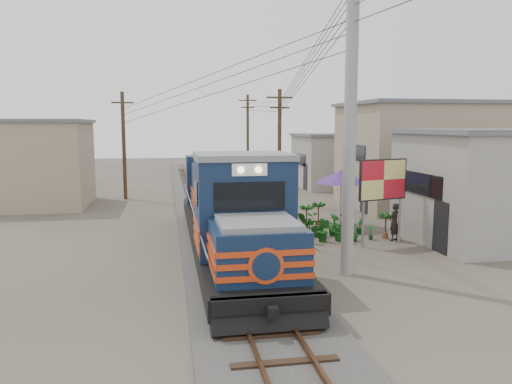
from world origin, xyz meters
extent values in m
plane|color=#473F35|center=(0.00, 0.00, 0.00)|extent=(120.00, 120.00, 0.00)
cube|color=#595651|center=(0.00, 10.00, 0.08)|extent=(3.60, 70.00, 0.16)
cube|color=#51331E|center=(-0.54, 10.00, 0.26)|extent=(0.08, 70.00, 0.12)
cube|color=#51331E|center=(0.54, 10.00, 0.26)|extent=(0.08, 70.00, 0.12)
cube|color=black|center=(0.00, 2.75, 0.76)|extent=(2.84, 15.67, 0.54)
cube|color=black|center=(0.00, -2.15, 0.47)|extent=(2.15, 3.13, 0.64)
cube|color=black|center=(0.00, 7.64, 0.47)|extent=(2.15, 3.13, 0.64)
cube|color=#11213F|center=(0.00, -3.32, 1.59)|extent=(2.33, 2.35, 1.47)
cube|color=#11213F|center=(0.00, -0.88, 2.38)|extent=(2.78, 2.55, 3.04)
cube|color=slate|center=(0.00, -0.88, 3.94)|extent=(2.84, 2.67, 0.18)
cube|color=black|center=(0.00, -2.16, 2.91)|extent=(1.99, 0.06, 0.78)
cube|color=white|center=(0.00, -2.17, 3.65)|extent=(0.98, 0.06, 0.34)
cube|color=#11213F|center=(0.00, 5.19, 1.98)|extent=(2.21, 9.60, 2.25)
cube|color=slate|center=(0.00, 5.19, 3.16)|extent=(1.99, 9.60, 0.18)
cube|color=red|center=(0.00, 2.75, 1.30)|extent=(2.88, 15.67, 0.14)
cube|color=red|center=(0.00, 2.75, 1.59)|extent=(2.88, 15.67, 0.14)
cube|color=red|center=(0.00, 2.75, 1.89)|extent=(2.88, 15.67, 0.14)
cylinder|color=#9E9B93|center=(3.50, -0.50, 5.00)|extent=(0.40, 0.40, 10.00)
cylinder|color=#4C3826|center=(4.50, 14.00, 3.50)|extent=(0.24, 0.24, 7.00)
cube|color=#4C3826|center=(4.50, 14.00, 6.50)|extent=(1.60, 0.10, 0.10)
cube|color=#4C3826|center=(4.50, 14.00, 5.90)|extent=(1.20, 0.10, 0.10)
cylinder|color=#4C3826|center=(4.80, 28.00, 3.75)|extent=(0.24, 0.24, 7.50)
cube|color=#4C3826|center=(4.80, 28.00, 7.00)|extent=(1.60, 0.10, 0.10)
cube|color=#4C3826|center=(4.80, 28.00, 6.40)|extent=(1.20, 0.10, 0.10)
cylinder|color=#4C3826|center=(-5.00, 18.00, 3.50)|extent=(0.24, 0.24, 7.00)
cube|color=#4C3826|center=(-5.00, 18.00, 6.50)|extent=(1.60, 0.10, 0.10)
cube|color=#4C3826|center=(-5.00, 18.00, 5.90)|extent=(1.20, 0.10, 0.10)
cube|color=gray|center=(11.50, 3.00, 2.25)|extent=(7.00, 6.00, 4.50)
cube|color=slate|center=(11.50, 3.00, 4.60)|extent=(7.35, 6.30, 0.20)
cube|color=black|center=(7.98, 3.00, 2.48)|extent=(0.05, 3.00, 0.90)
cube|color=gray|center=(12.50, 12.00, 3.00)|extent=(8.00, 7.00, 6.00)
cube|color=slate|center=(12.50, 12.00, 6.10)|extent=(8.40, 7.35, 0.20)
cube|color=black|center=(8.48, 12.00, 3.30)|extent=(0.05, 3.50, 0.90)
cube|color=gray|center=(11.00, 22.00, 2.00)|extent=(6.00, 6.00, 4.00)
cube|color=slate|center=(11.00, 22.00, 4.10)|extent=(6.30, 6.30, 0.20)
cube|color=black|center=(7.98, 22.00, 2.20)|extent=(0.05, 3.00, 0.90)
cube|color=gray|center=(-10.00, 16.00, 2.50)|extent=(6.00, 6.00, 5.00)
cube|color=slate|center=(-10.00, 16.00, 5.10)|extent=(6.30, 6.30, 0.20)
cylinder|color=#99999E|center=(5.41, 2.85, 1.29)|extent=(0.10, 0.10, 2.58)
cylinder|color=#99999E|center=(7.20, 3.34, 1.29)|extent=(0.10, 0.10, 2.58)
cube|color=black|center=(6.30, 3.09, 2.69)|extent=(2.23, 0.71, 1.65)
cube|color=red|center=(6.30, 3.06, 2.69)|extent=(2.12, 0.64, 1.55)
cylinder|color=black|center=(5.93, 6.93, 0.05)|extent=(0.50, 0.50, 0.10)
cylinder|color=#99999E|center=(5.93, 6.93, 1.25)|extent=(0.05, 0.05, 2.50)
cone|color=#492672|center=(5.93, 6.93, 2.44)|extent=(2.79, 2.79, 0.62)
imported|color=black|center=(7.15, 3.70, 0.80)|extent=(0.70, 0.65, 1.61)
imported|color=#154B15|center=(3.47, 3.82, 0.55)|extent=(0.61, 0.44, 1.10)
imported|color=#154B15|center=(4.16, 4.01, 0.50)|extent=(0.70, 0.70, 0.99)
imported|color=#154B15|center=(4.94, 4.06, 0.48)|extent=(1.11, 1.14, 0.96)
imported|color=#154B15|center=(5.45, 3.94, 0.38)|extent=(0.59, 0.59, 0.75)
imported|color=#154B15|center=(6.27, 4.06, 0.32)|extent=(0.29, 0.38, 0.64)
imported|color=#154B15|center=(3.61, 5.19, 0.54)|extent=(0.57, 0.66, 1.08)
imported|color=#154B15|center=(4.15, 4.99, 0.51)|extent=(0.96, 0.85, 1.01)
imported|color=#154B15|center=(4.98, 5.07, 0.49)|extent=(0.76, 0.76, 0.97)
imported|color=#154B15|center=(5.48, 5.06, 0.54)|extent=(0.59, 0.68, 1.08)
imported|color=#154B15|center=(6.19, 5.14, 0.36)|extent=(0.48, 0.51, 0.72)
camera|label=1|loc=(-2.21, -15.63, 4.87)|focal=35.00mm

